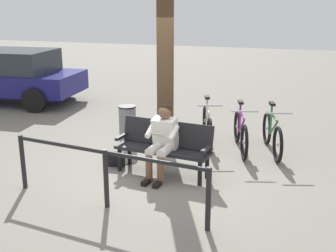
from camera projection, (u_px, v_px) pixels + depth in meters
ground_plane at (154, 171)px, 7.28m from camera, size 40.00×40.00×0.00m
bench at (165, 144)px, 7.10m from camera, size 1.65×0.67×0.87m
person_reading at (163, 138)px, 6.89m from camera, size 0.52×0.80×1.20m
handbag at (116, 159)px, 7.49m from camera, size 0.32×0.19×0.24m
tree_trunk at (165, 65)px, 7.79m from camera, size 0.31×0.31×3.30m
litter_bin at (128, 125)px, 8.54m from camera, size 0.35×0.35×0.79m
bicycle_red at (272, 134)px, 8.08m from camera, size 0.60×1.64×0.94m
bicycle_silver at (241, 132)px, 8.20m from camera, size 0.60×1.63×0.94m
bicycle_orange at (207, 126)px, 8.62m from camera, size 0.63×1.62×0.94m
railing_fence at (106, 168)px, 5.87m from camera, size 3.03×0.48×0.85m
parked_car at (7, 75)px, 12.01m from camera, size 4.33×2.29×1.47m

